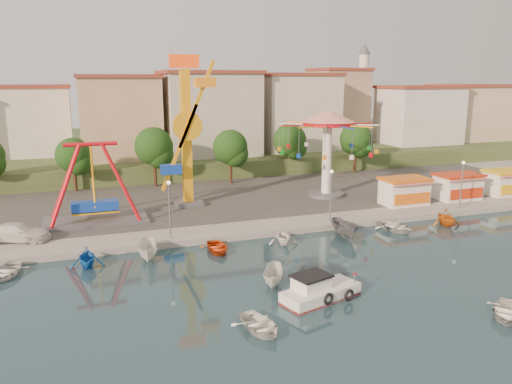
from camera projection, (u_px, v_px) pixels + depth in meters
name	position (u px, v px, depth m)	size (l,w,h in m)	color
ground	(315.00, 288.00, 35.51)	(200.00, 200.00, 0.00)	#142F39
quay_deck	(167.00, 157.00, 92.43)	(200.00, 100.00, 0.60)	#9E998E
asphalt_pad	(210.00, 192.00, 62.95)	(90.00, 28.00, 0.01)	#4C4944
hill_terrace	(163.00, 148.00, 96.76)	(200.00, 60.00, 3.00)	#384C26
pirate_ship_ride	(93.00, 185.00, 49.08)	(10.00, 5.00, 8.00)	#59595E
kamikaze_tower	(189.00, 135.00, 54.57)	(4.75, 3.10, 16.50)	#59595E
wave_swinger	(328.00, 134.00, 59.21)	(11.60, 11.60, 10.40)	#59595E
booth_left	(404.00, 191.00, 56.42)	(5.40, 3.78, 3.08)	white
booth_mid	(458.00, 186.00, 58.85)	(5.40, 3.78, 3.08)	white
booth_right	(506.00, 182.00, 61.24)	(5.40, 3.78, 3.08)	white
lamp_post_1	(170.00, 211.00, 44.17)	(0.14, 0.14, 5.00)	#59595E
lamp_post_2	(331.00, 197.00, 49.37)	(0.14, 0.14, 5.00)	#59595E
lamp_post_3	(461.00, 186.00, 54.57)	(0.14, 0.14, 5.00)	#59595E
tree_1	(73.00, 155.00, 62.47)	(4.35, 4.35, 6.80)	#382314
tree_2	(154.00, 146.00, 65.16)	(5.02, 5.02, 7.85)	#382314
tree_3	(230.00, 147.00, 67.16)	(4.68, 4.68, 7.32)	#382314
tree_4	(290.00, 140.00, 73.12)	(4.86, 4.86, 7.60)	#382314
tree_5	(356.00, 139.00, 74.71)	(4.83, 4.83, 7.54)	#382314
building_1	(34.00, 129.00, 74.18)	(12.33, 9.01, 8.63)	silver
building_2	(124.00, 117.00, 78.70)	(11.95, 9.28, 11.23)	tan
building_3	(214.00, 123.00, 80.50)	(12.59, 10.50, 9.20)	beige
building_4	(283.00, 119.00, 88.00)	(10.75, 9.23, 9.24)	beige
building_5	(355.00, 112.00, 90.38)	(12.77, 10.96, 11.21)	tan
building_6	(415.00, 108.00, 92.65)	(8.23, 8.98, 12.36)	silver
building_7	(448.00, 115.00, 101.44)	(11.59, 10.93, 8.76)	beige
minaret	(363.00, 90.00, 94.06)	(2.80, 2.80, 18.00)	silver
cabin_motorboat	(319.00, 292.00, 33.61)	(5.99, 3.63, 1.98)	white
rowboat_a	(260.00, 325.00, 29.42)	(2.61, 3.65, 0.76)	white
rowboat_b	(507.00, 311.00, 31.13)	(2.74, 3.84, 0.80)	silver
skiff	(274.00, 277.00, 35.83)	(1.35, 3.60, 1.39)	silver
van	(19.00, 232.00, 43.82)	(2.20, 5.42, 1.57)	silver
moored_boat_0	(5.00, 271.00, 37.58)	(2.73, 3.83, 0.79)	silver
moored_boat_1	(87.00, 257.00, 39.39)	(2.69, 3.11, 1.64)	blue
moored_boat_2	(148.00, 251.00, 40.96)	(1.49, 3.96, 1.53)	silver
moored_boat_3	(217.00, 248.00, 42.95)	(2.58, 3.61, 0.75)	#D24010
moored_boat_4	(283.00, 235.00, 44.85)	(2.63, 3.04, 1.60)	white
moored_boat_5	(344.00, 229.00, 46.88)	(1.54, 4.08, 1.58)	#56555A
moored_boat_6	(396.00, 227.00, 48.82)	(2.87, 4.02, 0.83)	white
moored_boat_7	(446.00, 217.00, 50.67)	(2.77, 3.21, 1.69)	orange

